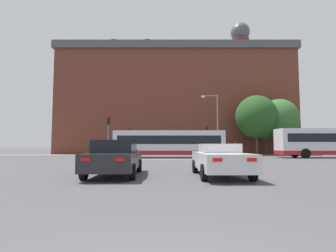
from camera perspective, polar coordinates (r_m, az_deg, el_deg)
stop_line_strip at (r=24.45m, az=-0.09°, el=-7.37°), size 8.82×0.30×0.01m
far_pavement at (r=37.14m, az=-0.06°, el=-6.31°), size 69.79×2.50×0.01m
brick_civic_building at (r=48.68m, az=1.61°, el=4.88°), size 39.05×16.58×24.49m
car_saloon_left at (r=11.86m, az=-11.43°, el=-6.77°), size 2.17×4.92×1.56m
car_roadster_right at (r=11.60m, az=11.20°, el=-7.20°), size 2.07×4.90×1.40m
bus_crossing_lead at (r=28.80m, az=0.23°, el=-3.79°), size 11.93×2.70×2.93m
bus_crossing_trailing at (r=33.78m, az=32.38°, el=-2.99°), size 12.13×2.65×3.15m
traffic_light_near_left at (r=25.70m, az=-12.89°, el=-0.95°), size 0.26×0.31×4.11m
traffic_light_far_left at (r=36.59m, az=-8.42°, el=-2.38°), size 0.26×0.31×3.69m
traffic_light_far_right at (r=37.19m, az=8.49°, el=-2.13°), size 0.26×0.31×3.98m
street_lamp_junction at (r=31.06m, az=10.14°, el=1.56°), size 1.99×0.36×7.31m
pedestrian_waiting at (r=38.62m, az=10.57°, el=-4.69°), size 0.42×0.27×1.70m
pedestrian_walking_east at (r=38.55m, az=14.39°, el=-4.61°), size 0.45×0.43×1.72m
tree_by_building at (r=42.01m, az=20.35°, el=0.43°), size 4.72×4.72×7.06m
tree_kerbside at (r=41.33m, az=22.99°, el=1.38°), size 5.58×5.58×8.09m
tree_distant at (r=39.23m, az=18.65°, el=1.88°), size 5.82×5.82×8.44m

